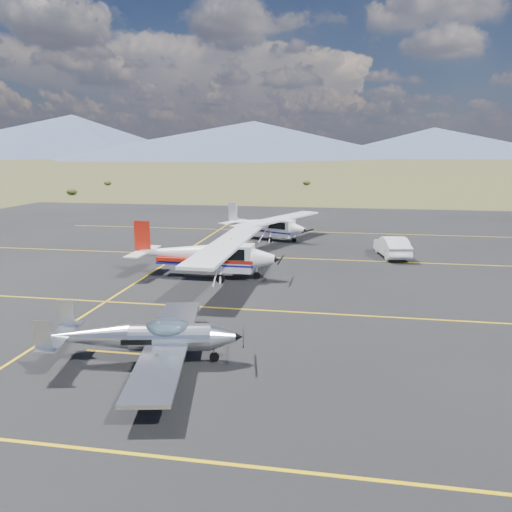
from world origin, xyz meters
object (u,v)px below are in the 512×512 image
(aircraft_cessna, at_px, (206,253))
(aircraft_plain, at_px, (266,224))
(aircraft_low_wing, at_px, (149,337))
(sedan, at_px, (392,246))

(aircraft_cessna, relative_size, aircraft_plain, 1.16)
(aircraft_low_wing, height_order, sedan, aircraft_low_wing)
(aircraft_plain, relative_size, sedan, 2.44)
(aircraft_low_wing, xyz_separation_m, sedan, (9.44, 18.70, -0.19))
(aircraft_low_wing, relative_size, sedan, 2.04)
(aircraft_plain, height_order, sedan, aircraft_plain)
(aircraft_low_wing, bearing_deg, aircraft_plain, 77.92)
(aircraft_cessna, height_order, sedan, aircraft_cessna)
(aircraft_plain, bearing_deg, aircraft_low_wing, -66.54)
(aircraft_cessna, distance_m, aircraft_plain, 12.43)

